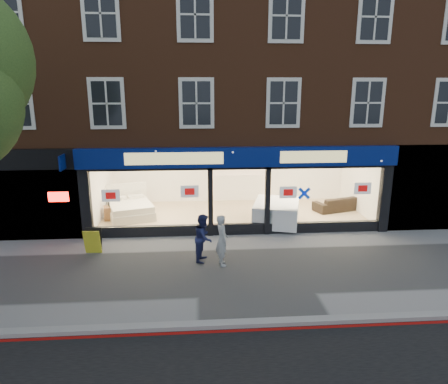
{
  "coord_description": "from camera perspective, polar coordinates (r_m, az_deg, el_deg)",
  "views": [
    {
      "loc": [
        -1.56,
        -10.95,
        5.27
      ],
      "look_at": [
        -0.6,
        2.5,
        1.78
      ],
      "focal_mm": 32.0,
      "sensor_mm": 36.0,
      "label": 1
    }
  ],
  "objects": [
    {
      "name": "ground",
      "position": [
        12.25,
        3.69,
        -11.02
      ],
      "size": [
        120.0,
        120.0,
        0.0
      ],
      "primitive_type": "plane",
      "color": "gray",
      "rests_on": "ground"
    },
    {
      "name": "bedside_table",
      "position": [
        16.92,
        -16.02,
        -2.9
      ],
      "size": [
        0.54,
        0.54,
        0.55
      ],
      "primitive_type": "cube",
      "rotation": [
        0.0,
        0.0,
        0.21
      ],
      "color": "brown",
      "rests_on": "showroom_floor"
    },
    {
      "name": "building",
      "position": [
        18.0,
        0.87,
        18.96
      ],
      "size": [
        19.0,
        8.26,
        10.3
      ],
      "color": "brown",
      "rests_on": "ground"
    },
    {
      "name": "pedestrian_grey",
      "position": [
        12.26,
        -0.29,
        -6.89
      ],
      "size": [
        0.47,
        0.64,
        1.6
      ],
      "primitive_type": "imported",
      "rotation": [
        0.0,
        0.0,
        1.74
      ],
      "color": "#A4A7AB",
      "rests_on": "ground"
    },
    {
      "name": "a_board",
      "position": [
        13.92,
        -18.2,
        -6.67
      ],
      "size": [
        0.56,
        0.38,
        0.83
      ],
      "primitive_type": "cube",
      "rotation": [
        0.0,
        0.0,
        -0.06
      ],
      "color": "yellow",
      "rests_on": "ground"
    },
    {
      "name": "sofa",
      "position": [
        18.2,
        15.85,
        -1.58
      ],
      "size": [
        2.23,
        1.41,
        0.61
      ],
      "primitive_type": "imported",
      "rotation": [
        0.0,
        0.0,
        3.45
      ],
      "color": "black",
      "rests_on": "showroom_floor"
    },
    {
      "name": "mattress_stack",
      "position": [
        16.0,
        7.49,
        -2.9
      ],
      "size": [
        2.21,
        2.52,
        0.84
      ],
      "rotation": [
        0.0,
        0.0,
        -0.28
      ],
      "color": "white",
      "rests_on": "showroom_floor"
    },
    {
      "name": "showroom_floor",
      "position": [
        17.09,
        1.33,
        -3.29
      ],
      "size": [
        11.0,
        4.5,
        0.1
      ],
      "primitive_type": "cube",
      "color": "tan",
      "rests_on": "ground"
    },
    {
      "name": "kerb_line",
      "position": [
        9.58,
        6.31,
        -18.94
      ],
      "size": [
        60.0,
        0.1,
        0.01
      ],
      "primitive_type": "cube",
      "color": "#8C0A07",
      "rests_on": "ground"
    },
    {
      "name": "display_bed",
      "position": [
        17.15,
        -13.28,
        -2.27
      ],
      "size": [
        2.33,
        2.57,
        1.2
      ],
      "rotation": [
        0.0,
        0.0,
        0.32
      ],
      "color": "beige",
      "rests_on": "showroom_floor"
    },
    {
      "name": "pedestrian_blue",
      "position": [
        12.58,
        -2.93,
        -6.52
      ],
      "size": [
        0.74,
        0.86,
        1.52
      ],
      "primitive_type": "imported",
      "rotation": [
        0.0,
        0.0,
        1.32
      ],
      "color": "#1B204C",
      "rests_on": "ground"
    },
    {
      "name": "kerb_stone",
      "position": [
        9.71,
        6.1,
        -18.03
      ],
      "size": [
        60.0,
        0.25,
        0.12
      ],
      "primitive_type": "cube",
      "color": "gray",
      "rests_on": "ground"
    }
  ]
}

